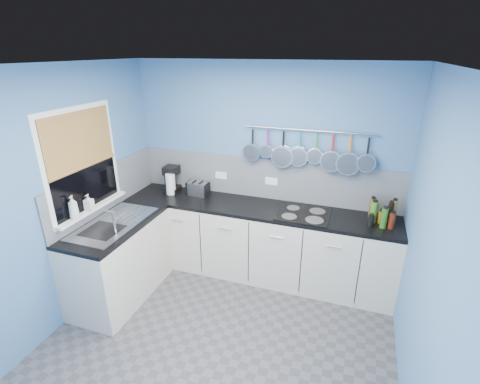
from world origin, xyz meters
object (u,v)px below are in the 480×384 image
Objects in this scene: toaster at (198,189)px; hob at (303,214)px; soap_bottle_a at (73,207)px; coffee_maker at (171,179)px; soap_bottle_b at (89,202)px; canister at (205,190)px; paper_towel at (171,184)px.

toaster is 1.36m from hob.
hob is (2.08, 1.13, -0.26)m from soap_bottle_a.
toaster is 0.45× the size of hob.
soap_bottle_a is 0.93× the size of toaster.
soap_bottle_b is at bearing -111.35° from coffee_maker.
hob is (2.08, 0.92, -0.23)m from soap_bottle_b.
canister is at bearing 17.93° from toaster.
soap_bottle_a is at bearing -108.43° from coffee_maker.
soap_bottle_a reaches higher than soap_bottle_b.
hob is (1.26, -0.16, -0.06)m from canister.
soap_bottle_a is at bearing -151.61° from hob.
soap_bottle_a is 1.39× the size of soap_bottle_b.
paper_towel is 0.09m from coffee_maker.
soap_bottle_b is 0.65× the size of paper_towel.
paper_towel reaches higher than hob.
soap_bottle_a is at bearing -122.56° from canister.
canister is at bearing 52.73° from soap_bottle_b.
toaster is 0.09m from canister.
soap_bottle_b is 1.06m from paper_towel.
soap_bottle_b is 1.12m from coffee_maker.
soap_bottle_b reaches higher than canister.
soap_bottle_b reaches higher than hob.
toaster is 1.98× the size of canister.
canister reaches higher than hob.
canister is at bearing 57.44° from soap_bottle_a.
paper_towel is 0.35m from toaster.
soap_bottle_b is at bearing -127.27° from canister.
paper_towel is at bearing 71.48° from soap_bottle_a.
paper_towel is 0.47× the size of hob.
paper_towel is at bearing 67.90° from soap_bottle_b.
paper_towel is at bearing -158.58° from toaster.
canister is (0.82, 1.29, -0.20)m from soap_bottle_a.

